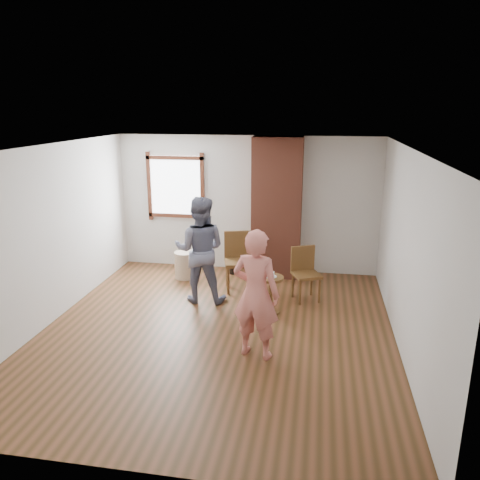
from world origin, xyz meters
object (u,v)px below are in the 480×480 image
Objects in this scene: person_pink at (256,294)px; dining_chair_left at (238,257)px; side_table at (271,289)px; man at (200,250)px; stoneware_crock at (185,265)px; dining_chair_right at (305,270)px.

dining_chair_left is at bearing -60.80° from person_pink.
side_table is 1.32m from man.
dining_chair_left is at bearing 125.58° from side_table.
side_table is (1.75, -1.29, 0.15)m from stoneware_crock.
person_pink is at bearing -129.77° from dining_chair_right.
person_pink is at bearing -88.56° from dining_chair_left.
dining_chair_right reaches higher than stoneware_crock.
dining_chair_left is 1.17m from side_table.
man is 1.03× the size of person_pink.
dining_chair_left is 1.20m from dining_chair_right.
man is at bearing 167.83° from dining_chair_right.
person_pink reaches higher than side_table.
dining_chair_left is 0.60× the size of person_pink.
person_pink is at bearing -92.27° from side_table.
dining_chair_right reaches higher than side_table.
dining_chair_left is 2.35m from person_pink.
side_table is (0.67, -0.94, -0.17)m from dining_chair_left.
stoneware_crock is 0.49× the size of dining_chair_left.
dining_chair_left is 1.15× the size of dining_chair_right.
side_table is at bearing -36.47° from stoneware_crock.
dining_chair_right is 0.52× the size of person_pink.
side_table is at bearing -150.81° from dining_chair_right.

